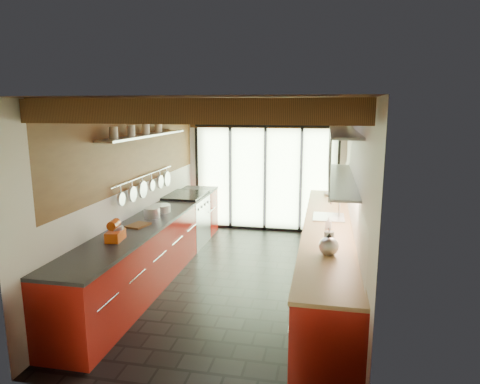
{
  "coord_description": "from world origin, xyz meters",
  "views": [
    {
      "loc": [
        1.2,
        -5.83,
        2.52
      ],
      "look_at": [
        -0.06,
        0.4,
        1.25
      ],
      "focal_mm": 32.0,
      "sensor_mm": 36.0,
      "label": 1
    }
  ],
  "objects_px": {
    "soap_bottle": "(329,223)",
    "bowl": "(328,194)",
    "kettle": "(329,245)",
    "paper_towel": "(329,242)",
    "stand_mixer": "(115,232)"
  },
  "relations": [
    {
      "from": "soap_bottle",
      "to": "bowl",
      "type": "height_order",
      "value": "soap_bottle"
    },
    {
      "from": "kettle",
      "to": "bowl",
      "type": "bearing_deg",
      "value": 90.0
    },
    {
      "from": "kettle",
      "to": "paper_towel",
      "type": "distance_m",
      "value": 0.06
    },
    {
      "from": "stand_mixer",
      "to": "bowl",
      "type": "bearing_deg",
      "value": 52.0
    },
    {
      "from": "paper_towel",
      "to": "kettle",
      "type": "bearing_deg",
      "value": -90.0
    },
    {
      "from": "stand_mixer",
      "to": "kettle",
      "type": "bearing_deg",
      "value": -0.27
    },
    {
      "from": "paper_towel",
      "to": "bowl",
      "type": "relative_size",
      "value": 1.57
    },
    {
      "from": "paper_towel",
      "to": "soap_bottle",
      "type": "xyz_separation_m",
      "value": [
        0.0,
        0.98,
        -0.04
      ]
    },
    {
      "from": "stand_mixer",
      "to": "kettle",
      "type": "distance_m",
      "value": 2.54
    },
    {
      "from": "stand_mixer",
      "to": "bowl",
      "type": "height_order",
      "value": "stand_mixer"
    },
    {
      "from": "soap_bottle",
      "to": "kettle",
      "type": "bearing_deg",
      "value": -90.0
    },
    {
      "from": "bowl",
      "to": "soap_bottle",
      "type": "bearing_deg",
      "value": -90.0
    },
    {
      "from": "paper_towel",
      "to": "bowl",
      "type": "height_order",
      "value": "paper_towel"
    },
    {
      "from": "stand_mixer",
      "to": "paper_towel",
      "type": "relative_size",
      "value": 1.06
    },
    {
      "from": "kettle",
      "to": "paper_towel",
      "type": "height_order",
      "value": "paper_towel"
    }
  ]
}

